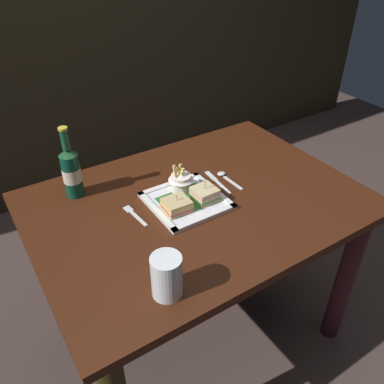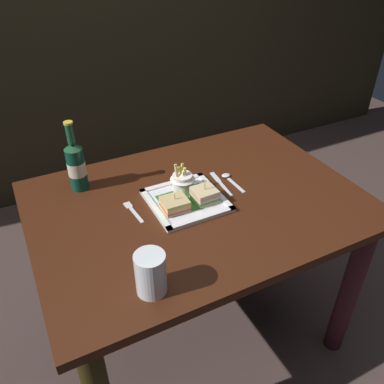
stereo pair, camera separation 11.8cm
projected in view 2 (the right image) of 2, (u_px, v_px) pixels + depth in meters
The scene contains 11 objects.
ground_plane at pixel (197, 328), 1.85m from camera, with size 6.00×6.00×0.00m, color #44332F.
dining_table at pixel (198, 230), 1.50m from camera, with size 1.17×0.85×0.74m.
square_plate at pixel (186, 201), 1.41m from camera, with size 0.26×0.26×0.02m.
sandwich_half_left at pixel (175, 204), 1.35m from camera, with size 0.09×0.08×0.06m.
sandwich_half_right at pixel (205, 195), 1.39m from camera, with size 0.08×0.08×0.08m.
fries_cup at pixel (182, 179), 1.43m from camera, with size 0.09×0.09×0.11m.
beer_bottle at pixel (76, 165), 1.43m from camera, with size 0.07×0.07×0.27m.
water_glass at pixel (151, 276), 1.05m from camera, with size 0.08×0.08×0.13m.
fork at pixel (133, 211), 1.37m from camera, with size 0.03×0.13×0.00m.
knife at pixel (220, 183), 1.52m from camera, with size 0.03×0.17×0.00m.
spoon at pixel (229, 178), 1.54m from camera, with size 0.04×0.14×0.01m.
Camera 2 is at (-0.54, -1.02, 1.58)m, focal length 36.99 mm.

